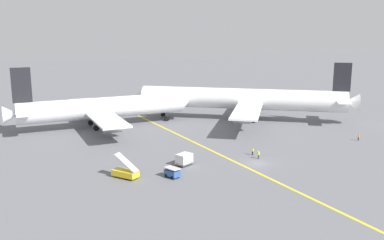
# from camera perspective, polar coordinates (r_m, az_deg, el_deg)

# --- Properties ---
(ground_plane) EXTENTS (600.00, 600.00, 0.00)m
(ground_plane) POSITION_cam_1_polar(r_m,az_deg,el_deg) (80.78, 8.67, -5.76)
(ground_plane) COLOR slate
(taxiway_stripe) EXTENTS (13.47, 119.35, 0.01)m
(taxiway_stripe) POSITION_cam_1_polar(r_m,az_deg,el_deg) (87.35, 2.97, -4.26)
(taxiway_stripe) COLOR yellow
(taxiway_stripe) RESTS_ON ground
(airliner_at_gate_left) EXTENTS (47.66, 41.77, 15.82)m
(airliner_at_gate_left) POSITION_cam_1_polar(r_m,az_deg,el_deg) (110.58, -11.79, 1.56)
(airliner_at_gate_left) COLOR white
(airliner_at_gate_left) RESTS_ON ground
(airliner_being_pushed) EXTENTS (53.32, 43.82, 16.06)m
(airliner_being_pushed) POSITION_cam_1_polar(r_m,az_deg,el_deg) (117.60, 6.78, 2.78)
(airliner_being_pushed) COLOR white
(airliner_being_pushed) RESTS_ON ground
(pushback_tug) EXTENTS (7.45, 6.30, 2.89)m
(pushback_tug) POSITION_cam_1_polar(r_m,az_deg,el_deg) (126.77, -9.38, 1.29)
(pushback_tug) COLOR white
(pushback_tug) RESTS_ON ground
(gse_stair_truck_yellow) EXTENTS (4.35, 4.78, 4.06)m
(gse_stair_truck_yellow) POSITION_cam_1_polar(r_m,az_deg,el_deg) (73.03, -8.87, -6.85)
(gse_stair_truck_yellow) COLOR gold
(gse_stair_truck_yellow) RESTS_ON ground
(gse_container_dolly_flat) EXTENTS (3.86, 3.47, 2.15)m
(gse_container_dolly_flat) POSITION_cam_1_polar(r_m,az_deg,el_deg) (78.63, -1.05, -5.21)
(gse_container_dolly_flat) COLOR slate
(gse_container_dolly_flat) RESTS_ON ground
(gse_baggage_cart_trailing) EXTENTS (2.53, 3.13, 1.71)m
(gse_baggage_cart_trailing) POSITION_cam_1_polar(r_m,az_deg,el_deg) (72.43, -2.66, -7.02)
(gse_baggage_cart_trailing) COLOR #2D5199
(gse_baggage_cart_trailing) RESTS_ON ground
(ground_crew_marshaller_foreground) EXTENTS (0.36, 0.48, 1.58)m
(ground_crew_marshaller_foreground) POSITION_cam_1_polar(r_m,az_deg,el_deg) (85.68, 8.08, -4.13)
(ground_crew_marshaller_foreground) COLOR black
(ground_crew_marshaller_foreground) RESTS_ON ground
(ground_crew_ramp_agent_by_cones) EXTENTS (0.40, 0.43, 1.55)m
(ground_crew_ramp_agent_by_cones) POSITION_cam_1_polar(r_m,az_deg,el_deg) (83.50, 8.87, -4.59)
(ground_crew_ramp_agent_by_cones) COLOR #2D3351
(ground_crew_ramp_agent_by_cones) RESTS_ON ground
(ground_crew_wing_walker_right) EXTENTS (0.36, 0.49, 1.56)m
(ground_crew_wing_walker_right) POSITION_cam_1_polar(r_m,az_deg,el_deg) (102.76, 21.32, -2.13)
(ground_crew_wing_walker_right) COLOR #2D3351
(ground_crew_wing_walker_right) RESTS_ON ground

